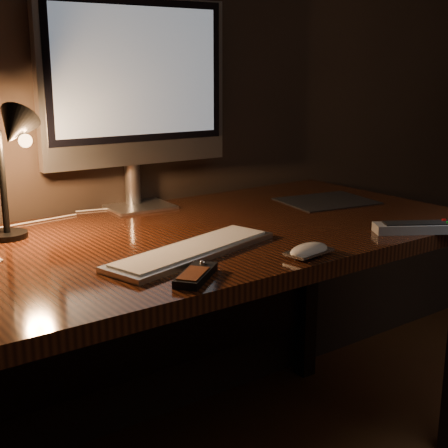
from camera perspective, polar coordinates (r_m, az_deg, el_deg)
desk at (r=1.65m, az=-5.03°, el=-4.75°), size 1.60×0.75×0.75m
monitor at (r=1.81m, az=-8.11°, el=12.31°), size 0.56×0.17×0.59m
keyboard at (r=1.39m, az=-2.88°, el=-2.40°), size 0.46×0.23×0.02m
mousepad at (r=1.95m, az=9.38°, el=2.08°), size 0.30×0.26×0.00m
mouse at (r=1.38m, az=7.77°, el=-2.57°), size 0.12×0.07×0.02m
media_remote at (r=1.23m, az=-2.59°, el=-4.65°), size 0.14×0.12×0.03m
tv_remote at (r=1.64m, az=17.43°, el=-0.29°), size 0.22×0.17×0.03m
desk_lamp at (r=1.55m, az=-18.74°, el=6.60°), size 0.17×0.18×0.33m
cable at (r=1.78m, az=-13.18°, el=0.76°), size 0.51×0.06×0.00m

